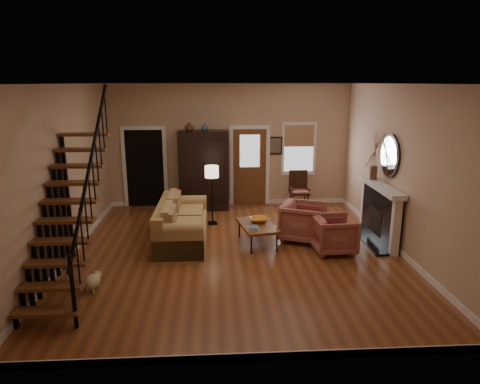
{
  "coord_description": "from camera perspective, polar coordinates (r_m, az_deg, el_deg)",
  "views": [
    {
      "loc": [
        -0.41,
        -8.04,
        3.33
      ],
      "look_at": [
        0.1,
        0.4,
        1.15
      ],
      "focal_mm": 32.0,
      "sensor_mm": 36.0,
      "label": 1
    }
  ],
  "objects": [
    {
      "name": "room",
      "position": [
        9.97,
        -3.43,
        3.89
      ],
      "size": [
        7.0,
        7.33,
        3.3
      ],
      "color": "brown",
      "rests_on": "ground"
    },
    {
      "name": "armchair_left",
      "position": [
        8.8,
        12.44,
        -5.54
      ],
      "size": [
        0.86,
        0.84,
        0.74
      ],
      "primitive_type": "imported",
      "rotation": [
        0.0,
        0.0,
        1.63
      ],
      "color": "maroon",
      "rests_on": "ground"
    },
    {
      "name": "floor_lamp",
      "position": [
        10.19,
        -3.74,
        -0.45
      ],
      "size": [
        0.36,
        0.36,
        1.43
      ],
      "primitive_type": null,
      "rotation": [
        0.0,
        0.0,
        0.12
      ],
      "color": "black",
      "rests_on": "ground"
    },
    {
      "name": "side_chair",
      "position": [
        11.57,
        7.92,
        0.21
      ],
      "size": [
        0.54,
        0.54,
        1.02
      ],
      "primitive_type": null,
      "color": "#341B10",
      "rests_on": "ground"
    },
    {
      "name": "armoire",
      "position": [
        11.42,
        -4.85,
        2.89
      ],
      "size": [
        1.3,
        0.6,
        2.1
      ],
      "primitive_type": null,
      "color": "black",
      "rests_on": "ground"
    },
    {
      "name": "staircase",
      "position": [
        7.35,
        -22.16,
        -0.24
      ],
      "size": [
        0.94,
        2.8,
        3.2
      ],
      "primitive_type": null,
      "color": "brown",
      "rests_on": "ground"
    },
    {
      "name": "coffee_table",
      "position": [
        9.06,
        2.32,
        -5.63
      ],
      "size": [
        0.87,
        1.25,
        0.44
      ],
      "primitive_type": null,
      "rotation": [
        0.0,
        0.0,
        0.19
      ],
      "color": "brown",
      "rests_on": "ground"
    },
    {
      "name": "bowl",
      "position": [
        9.12,
        2.56,
        -3.72
      ],
      "size": [
        0.39,
        0.39,
        0.1
      ],
      "primitive_type": "imported",
      "color": "orange",
      "rests_on": "coffee_table"
    },
    {
      "name": "sofa",
      "position": [
        9.22,
        -7.71,
        -4.04
      ],
      "size": [
        1.0,
        2.29,
        0.85
      ],
      "primitive_type": null,
      "rotation": [
        0.0,
        0.0,
        -0.01
      ],
      "color": "tan",
      "rests_on": "ground"
    },
    {
      "name": "dog",
      "position": [
        7.55,
        -19.08,
        -11.35
      ],
      "size": [
        0.3,
        0.43,
        0.29
      ],
      "primitive_type": null,
      "rotation": [
        0.0,
        0.0,
        -0.18
      ],
      "color": "beige",
      "rests_on": "ground"
    },
    {
      "name": "vase_b",
      "position": [
        11.15,
        -4.73,
        8.62
      ],
      "size": [
        0.2,
        0.2,
        0.21
      ],
      "primitive_type": "imported",
      "color": "#334C60",
      "rests_on": "armoire"
    },
    {
      "name": "armchair_right",
      "position": [
        9.32,
        8.43,
        -3.95
      ],
      "size": [
        1.18,
        1.17,
        0.82
      ],
      "primitive_type": "imported",
      "rotation": [
        0.0,
        0.0,
        1.16
      ],
      "color": "maroon",
      "rests_on": "ground"
    },
    {
      "name": "vase_a",
      "position": [
        11.16,
        -6.81,
        8.67
      ],
      "size": [
        0.24,
        0.24,
        0.25
      ],
      "primitive_type": "imported",
      "color": "#4C2619",
      "rests_on": "armoire"
    },
    {
      "name": "fireplace",
      "position": [
        9.6,
        18.33,
        -1.96
      ],
      "size": [
        0.33,
        1.95,
        2.3
      ],
      "color": "black",
      "rests_on": "ground"
    },
    {
      "name": "books",
      "position": [
        8.69,
        1.75,
        -4.8
      ],
      "size": [
        0.21,
        0.29,
        0.05
      ],
      "primitive_type": null,
      "color": "beige",
      "rests_on": "coffee_table"
    }
  ]
}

